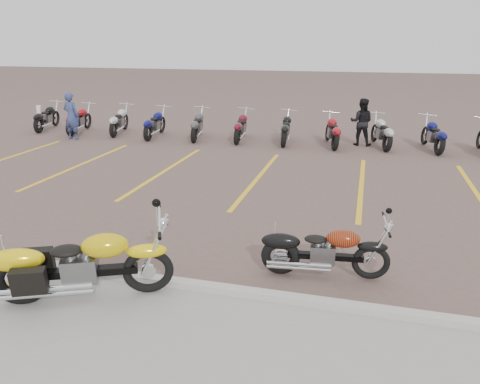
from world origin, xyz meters
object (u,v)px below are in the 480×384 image
(yellow_cruiser, at_px, (80,266))
(bollard, at_px, (40,118))
(person_a, at_px, (71,116))
(person_b, at_px, (361,122))
(flame_cruiser, at_px, (322,253))

(yellow_cruiser, distance_m, bollard, 14.49)
(person_a, bearing_deg, person_b, -166.29)
(flame_cruiser, distance_m, bollard, 15.71)
(yellow_cruiser, distance_m, person_b, 12.17)
(flame_cruiser, bearing_deg, bollard, 135.68)
(bollard, bearing_deg, person_b, 1.97)
(flame_cruiser, distance_m, person_b, 10.09)
(person_b, bearing_deg, yellow_cruiser, 77.43)
(flame_cruiser, height_order, person_b, person_b)
(yellow_cruiser, distance_m, person_a, 12.00)
(yellow_cruiser, relative_size, bollard, 2.32)
(flame_cruiser, xyz_separation_m, person_b, (0.34, 10.08, 0.41))
(person_b, bearing_deg, flame_cruiser, 92.47)
(person_a, relative_size, bollard, 1.73)
(person_a, distance_m, bollard, 2.76)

